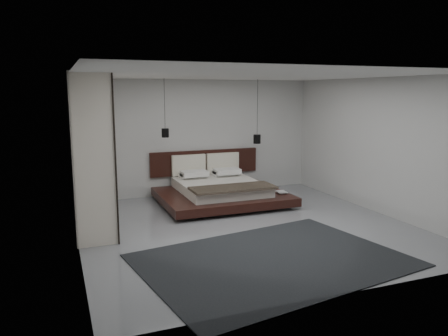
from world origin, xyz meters
name	(u,v)px	position (x,y,z in m)	size (l,w,h in m)	color
floor	(246,226)	(0.00, 0.00, 0.00)	(6.00, 6.00, 0.00)	gray
ceiling	(247,75)	(0.00, 0.00, 2.80)	(6.00, 6.00, 0.00)	white
wall_back	(196,137)	(0.00, 3.00, 1.40)	(6.00, 6.00, 0.00)	beige
wall_front	(348,185)	(0.00, -3.00, 1.40)	(6.00, 6.00, 0.00)	beige
wall_left	(74,162)	(-3.00, 0.00, 1.40)	(6.00, 6.00, 0.00)	beige
wall_right	(378,146)	(3.00, 0.00, 1.40)	(6.00, 6.00, 0.00)	beige
lattice_screen	(71,150)	(-2.95, 2.45, 1.30)	(0.05, 0.90, 2.60)	black
bed	(220,190)	(0.20, 1.91, 0.29)	(2.77, 2.39, 1.08)	black
book_lower	(277,193)	(1.34, 1.25, 0.27)	(0.21, 0.28, 0.03)	#99724C
book_upper	(277,192)	(1.32, 1.23, 0.29)	(0.19, 0.26, 0.02)	#99724C
pendant_left	(165,133)	(-0.94, 2.34, 1.60)	(0.16, 0.16, 1.30)	black
pendant_right	(257,139)	(1.34, 2.34, 1.38)	(0.18, 0.18, 1.54)	black
wardrobe	(87,150)	(-2.70, 1.31, 1.41)	(0.68, 2.88, 2.83)	#EEE3D0
rug	(273,260)	(-0.31, -1.70, 0.01)	(3.84, 2.74, 0.02)	black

